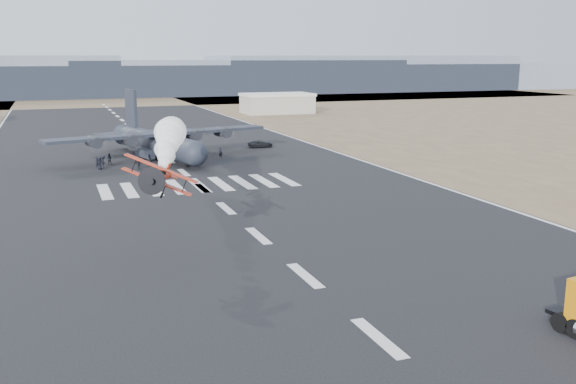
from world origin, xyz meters
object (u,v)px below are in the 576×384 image
crew_a (221,153)px  crew_e (100,163)px  crew_b (149,160)px  crew_g (97,162)px  crew_f (197,155)px  crew_h (109,159)px  hangar_right (277,103)px  transport_aircraft (156,141)px  crew_c (103,162)px  aerobatic_biplane (160,177)px  crew_d (139,164)px  support_vehicle (261,144)px

crew_a → crew_e: size_ratio=0.98×
crew_b → crew_g: crew_b is taller
crew_f → crew_h: (-13.94, 0.80, 0.07)m
hangar_right → crew_f: (-41.64, -79.50, -2.21)m
hangar_right → transport_aircraft: bearing=-122.5°
crew_c → crew_g: bearing=54.6°
crew_b → crew_e: crew_e is taller
crew_c → crew_e: crew_e is taller
aerobatic_biplane → crew_c: (-0.93, 48.91, -6.19)m
crew_c → crew_e: 1.45m
transport_aircraft → crew_d: bearing=-127.4°
crew_e → crew_h: (1.75, 4.30, -0.07)m
crew_a → support_vehicle: bearing=-85.6°
crew_f → hangar_right: bearing=-158.3°
crew_b → crew_h: size_ratio=1.03×
support_vehicle → crew_d: bearing=123.2°
transport_aircraft → crew_d: size_ratio=22.02×
crew_f → crew_h: size_ratio=0.92×
support_vehicle → crew_a: (-10.29, -10.20, 0.27)m
crew_b → crew_h: 6.67m
crew_g → crew_h: bearing=-162.3°
crew_e → crew_f: (15.69, 3.50, -0.14)m
hangar_right → crew_e: 100.90m
crew_f → support_vehicle: bearing=176.8°
crew_d → crew_h: 7.39m
crew_d → crew_h: (-3.81, 6.33, 0.02)m
support_vehicle → crew_e: 33.39m
crew_a → crew_b: 12.74m
crew_b → crew_h: (-5.75, 3.39, -0.03)m
transport_aircraft → crew_b: transport_aircraft is taller
transport_aircraft → crew_b: size_ratio=20.83×
crew_g → crew_h: size_ratio=0.94×
aerobatic_biplane → hangar_right: bearing=78.5°
crew_a → crew_c: 19.38m
aerobatic_biplane → crew_c: bearing=102.7°
aerobatic_biplane → crew_f: (14.12, 51.11, -6.33)m
support_vehicle → crew_f: size_ratio=2.89×
crew_c → transport_aircraft: bearing=-64.1°
aerobatic_biplane → support_vehicle: size_ratio=1.26×
transport_aircraft → crew_e: 13.06m
hangar_right → crew_g: hangar_right is taller
crew_e → crew_c: bearing=10.0°
crew_f → crew_g: size_ratio=0.98×
transport_aircraft → crew_f: size_ratio=23.45×
aerobatic_biplane → crew_a: aerobatic_biplane is taller
support_vehicle → crew_c: crew_c is taller
crew_b → transport_aircraft: bearing=-158.5°
hangar_right → crew_b: (-49.83, -82.09, -2.11)m
crew_d → crew_e: crew_e is taller
aerobatic_biplane → crew_e: bearing=103.5°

